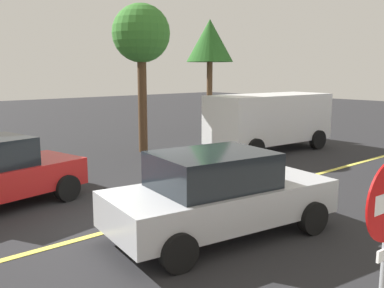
{
  "coord_description": "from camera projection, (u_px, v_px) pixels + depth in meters",
  "views": [
    {
      "loc": [
        -4.53,
        -7.14,
        3.11
      ],
      "look_at": [
        1.73,
        0.06,
        1.49
      ],
      "focal_mm": 40.41,
      "sensor_mm": 36.0,
      "label": 1
    }
  ],
  "objects": [
    {
      "name": "car_silver_far_lane",
      "position": [
        219.0,
        194.0,
        8.15
      ],
      "size": [
        4.63,
        2.58,
        1.63
      ],
      "color": "#B7BABF",
      "rests_on": "ground_plane"
    },
    {
      "name": "ground_plane",
      "position": [
        130.0,
        226.0,
        8.76
      ],
      "size": [
        80.0,
        80.0,
        0.0
      ],
      "primitive_type": "plane",
      "color": "#262628"
    },
    {
      "name": "white_van",
      "position": [
        269.0,
        118.0,
        16.91
      ],
      "size": [
        5.33,
        2.55,
        2.2
      ],
      "color": "white",
      "rests_on": "ground_plane"
    },
    {
      "name": "tree_left_verge",
      "position": [
        210.0,
        42.0,
        20.61
      ],
      "size": [
        2.25,
        2.25,
        5.53
      ],
      "color": "#513823",
      "rests_on": "ground_plane"
    },
    {
      "name": "lane_marking_centre",
      "position": [
        232.0,
        197.0,
        10.7
      ],
      "size": [
        28.0,
        0.16,
        0.01
      ],
      "primitive_type": "cube",
      "color": "#E0D14C"
    },
    {
      "name": "tree_centre_verge",
      "position": [
        141.0,
        36.0,
        16.12
      ],
      "size": [
        2.18,
        2.18,
        5.58
      ],
      "color": "#513823",
      "rests_on": "ground_plane"
    }
  ]
}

